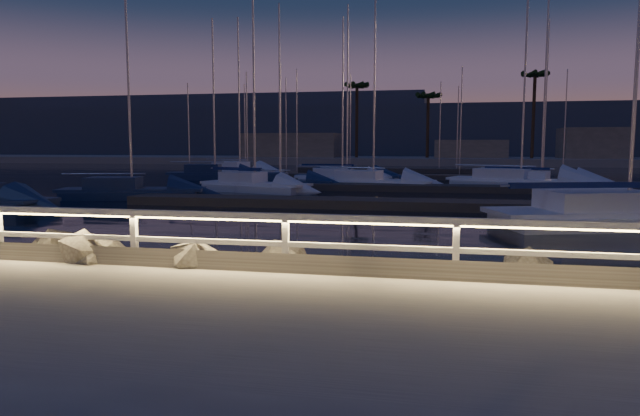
# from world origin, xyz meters

# --- Properties ---
(ground) EXTENTS (400.00, 400.00, 0.00)m
(ground) POSITION_xyz_m (0.00, 0.00, 0.00)
(ground) COLOR #ABA79A
(ground) RESTS_ON ground
(harbor_water) EXTENTS (400.00, 440.00, 0.60)m
(harbor_water) POSITION_xyz_m (0.00, 31.22, -0.97)
(harbor_water) COLOR black
(harbor_water) RESTS_ON ground
(guard_rail) EXTENTS (44.11, 0.12, 1.06)m
(guard_rail) POSITION_xyz_m (-0.07, -0.00, 0.77)
(guard_rail) COLOR white
(guard_rail) RESTS_ON ground
(riprap) EXTENTS (31.95, 3.11, 1.43)m
(riprap) POSITION_xyz_m (-1.56, 1.47, -0.21)
(riprap) COLOR slate
(riprap) RESTS_ON ground
(floating_docks) EXTENTS (22.00, 36.00, 0.40)m
(floating_docks) POSITION_xyz_m (0.00, 32.50, -0.40)
(floating_docks) COLOR #4E4841
(floating_docks) RESTS_ON ground
(far_shore) EXTENTS (160.00, 14.00, 5.20)m
(far_shore) POSITION_xyz_m (-0.12, 74.05, 0.29)
(far_shore) COLOR #ABA79A
(far_shore) RESTS_ON ground
(palm_left) EXTENTS (3.00, 3.00, 11.20)m
(palm_left) POSITION_xyz_m (-8.00, 72.00, 10.14)
(palm_left) COLOR #4E3A24
(palm_left) RESTS_ON ground
(palm_center) EXTENTS (3.00, 3.00, 9.70)m
(palm_center) POSITION_xyz_m (2.00, 73.00, 8.78)
(palm_center) COLOR #4E3A24
(palm_center) RESTS_ON ground
(palm_right) EXTENTS (3.00, 3.00, 12.20)m
(palm_right) POSITION_xyz_m (16.00, 72.00, 11.03)
(palm_right) COLOR #4E3A24
(palm_right) RESTS_ON ground
(distant_hills) EXTENTS (230.00, 37.50, 18.00)m
(distant_hills) POSITION_xyz_m (-22.13, 133.69, 4.74)
(distant_hills) COLOR #3C485D
(distant_hills) RESTS_ON ground
(sailboat_c) EXTENTS (7.16, 2.42, 12.00)m
(sailboat_c) POSITION_xyz_m (-6.83, 26.67, -0.21)
(sailboat_c) COLOR navy
(sailboat_c) RESTS_ON ground
(sailboat_d) EXTENTS (10.17, 5.68, 16.59)m
(sailboat_d) POSITION_xyz_m (10.02, 11.92, -0.14)
(sailboat_d) COLOR white
(sailboat_d) RESTS_ON ground
(sailboat_e) EXTENTS (7.41, 4.15, 12.25)m
(sailboat_e) POSITION_xyz_m (-7.49, 23.46, -0.16)
(sailboat_e) COLOR white
(sailboat_e) RESTS_ON ground
(sailboat_f) EXTENTS (7.79, 4.06, 12.79)m
(sailboat_f) POSITION_xyz_m (-12.50, 17.70, -0.17)
(sailboat_f) COLOR navy
(sailboat_f) RESTS_ON ground
(sailboat_g) EXTENTS (8.32, 3.87, 13.63)m
(sailboat_g) POSITION_xyz_m (-0.81, 28.27, -0.17)
(sailboat_g) COLOR white
(sailboat_g) RESTS_ON ground
(sailboat_h) EXTENTS (9.82, 6.15, 16.16)m
(sailboat_h) POSITION_xyz_m (8.82, 30.23, -0.14)
(sailboat_h) COLOR white
(sailboat_h) RESTS_ON ground
(sailboat_i) EXTENTS (7.90, 3.74, 13.06)m
(sailboat_i) POSITION_xyz_m (-14.55, 34.26, -0.14)
(sailboat_i) COLOR navy
(sailboat_i) RESTS_ON ground
(sailboat_j) EXTENTS (7.43, 3.66, 12.21)m
(sailboat_j) POSITION_xyz_m (-3.56, 32.16, -0.18)
(sailboat_j) COLOR white
(sailboat_j) RESTS_ON ground
(sailboat_k) EXTENTS (7.96, 2.66, 13.36)m
(sailboat_k) POSITION_xyz_m (-3.43, 33.41, -0.18)
(sailboat_k) COLOR navy
(sailboat_k) RESTS_ON ground
(sailboat_l) EXTENTS (8.59, 4.99, 14.04)m
(sailboat_l) POSITION_xyz_m (10.16, 30.44, -0.18)
(sailboat_l) COLOR white
(sailboat_l) RESTS_ON ground
(sailboat_m) EXTENTS (6.17, 2.69, 10.23)m
(sailboat_m) POSITION_xyz_m (-15.66, 45.79, -0.21)
(sailboat_m) COLOR navy
(sailboat_m) RESTS_ON ground
(sailboat_n) EXTENTS (8.73, 5.07, 14.38)m
(sailboat_n) POSITION_xyz_m (-14.50, 40.23, -0.13)
(sailboat_n) COLOR white
(sailboat_n) RESTS_ON ground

